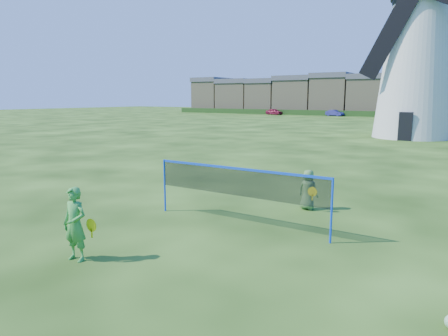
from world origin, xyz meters
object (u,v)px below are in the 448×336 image
player_boy (308,190)px  car_left (274,112)px  windmill (416,59)px  badminton_net (238,183)px  player_girl (75,224)px  car_right (335,113)px

player_boy → car_left: 68.42m
windmill → player_boy: (0.72, -25.67, -5.82)m
badminton_net → car_left: size_ratio=1.40×
player_girl → car_left: player_girl is taller
windmill → car_left: size_ratio=5.22×
player_boy → car_right: bearing=-68.8°
car_left → car_right: bearing=-69.2°
badminton_net → player_girl: 4.15m
car_left → car_right: car_left is taller
badminton_net → player_girl: (-1.62, -3.80, -0.37)m
car_left → windmill: bearing=-125.6°
windmill → badminton_net: size_ratio=3.74×
badminton_net → player_boy: 2.70m
windmill → player_boy: windmill is taller
player_girl → player_boy: (2.63, 6.25, -0.17)m
car_right → player_boy: bearing=-145.5°
windmill → car_right: size_ratio=5.53×
badminton_net → windmill: bearing=89.4°
windmill → player_boy: bearing=-88.4°
badminton_net → car_left: (-29.32, 63.78, -0.52)m
windmill → player_girl: size_ratio=12.21×
windmill → car_left: bearing=129.7°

